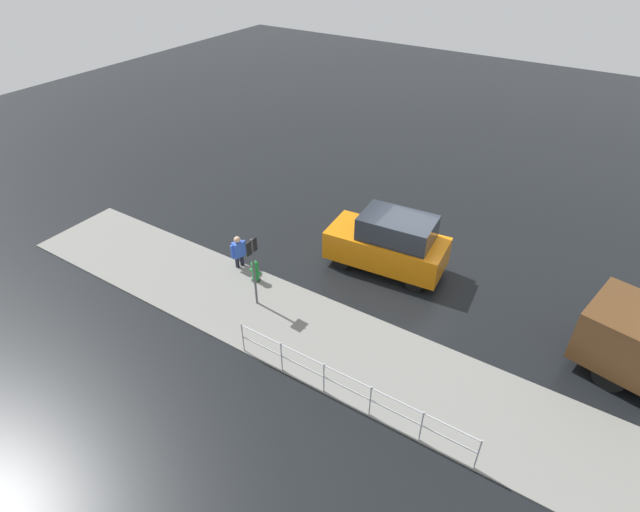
{
  "coord_description": "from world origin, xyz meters",
  "views": [
    {
      "loc": [
        -4.69,
        12.8,
        10.19
      ],
      "look_at": [
        2.34,
        1.84,
        0.9
      ],
      "focal_mm": 28.0,
      "sensor_mm": 36.0,
      "label": 1
    }
  ],
  "objects_px": {
    "fire_hydrant": "(255,271)",
    "pedestrian": "(238,250)",
    "sign_post": "(253,263)",
    "moving_hatchback": "(389,243)"
  },
  "relations": [
    {
      "from": "fire_hydrant",
      "to": "pedestrian",
      "type": "height_order",
      "value": "pedestrian"
    },
    {
      "from": "pedestrian",
      "to": "sign_post",
      "type": "distance_m",
      "value": 2.26
    },
    {
      "from": "moving_hatchback",
      "to": "pedestrian",
      "type": "distance_m",
      "value": 5.01
    },
    {
      "from": "fire_hydrant",
      "to": "sign_post",
      "type": "relative_size",
      "value": 0.33
    },
    {
      "from": "fire_hydrant",
      "to": "sign_post",
      "type": "distance_m",
      "value": 1.65
    },
    {
      "from": "moving_hatchback",
      "to": "pedestrian",
      "type": "height_order",
      "value": "moving_hatchback"
    },
    {
      "from": "moving_hatchback",
      "to": "pedestrian",
      "type": "relative_size",
      "value": 3.31
    },
    {
      "from": "fire_hydrant",
      "to": "pedestrian",
      "type": "xyz_separation_m",
      "value": [
        0.95,
        -0.32,
        0.28
      ]
    },
    {
      "from": "moving_hatchback",
      "to": "fire_hydrant",
      "type": "height_order",
      "value": "moving_hatchback"
    },
    {
      "from": "pedestrian",
      "to": "sign_post",
      "type": "height_order",
      "value": "sign_post"
    }
  ]
}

